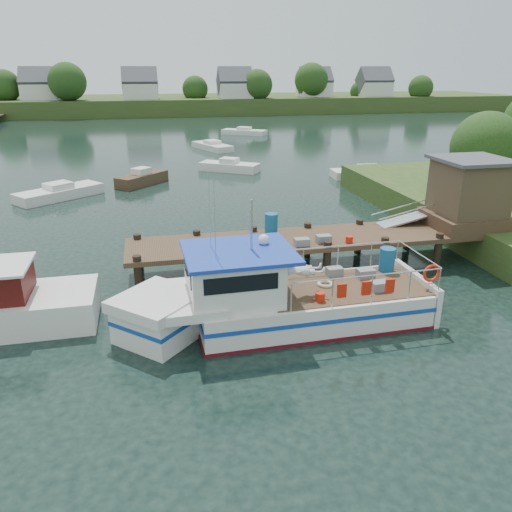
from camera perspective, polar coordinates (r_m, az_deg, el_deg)
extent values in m
plane|color=black|center=(21.38, 1.76, -1.67)|extent=(160.00, 160.00, 0.00)
cylinder|color=#332114|center=(32.14, 24.15, 7.03)|extent=(0.50, 0.50, 3.05)
sphere|color=#254418|center=(31.73, 24.80, 11.30)|extent=(3.90, 3.90, 3.90)
cube|color=#374C1F|center=(103.50, -10.06, 16.67)|extent=(140.00, 24.00, 3.00)
cylinder|color=#332114|center=(101.03, -26.56, 15.21)|extent=(0.60, 0.60, 4.20)
sphere|color=#254418|center=(100.89, -26.86, 16.95)|extent=(5.54, 5.54, 5.54)
cylinder|color=#332114|center=(95.11, -20.49, 16.01)|extent=(0.60, 0.60, 4.80)
sphere|color=#254418|center=(94.97, -20.77, 18.13)|extent=(6.34, 6.34, 6.34)
cylinder|color=#332114|center=(96.40, -13.55, 16.21)|extent=(0.60, 0.60, 3.00)
sphere|color=#254418|center=(96.27, -13.66, 17.53)|extent=(3.96, 3.96, 3.96)
cylinder|color=#332114|center=(98.86, -6.90, 16.89)|extent=(0.60, 0.60, 3.60)
sphere|color=#254418|center=(98.73, -6.97, 18.43)|extent=(4.75, 4.75, 4.75)
cylinder|color=#332114|center=(96.64, 0.15, 17.12)|extent=(0.60, 0.60, 4.20)
sphere|color=#254418|center=(96.49, 0.15, 18.96)|extent=(5.54, 5.54, 5.54)
cylinder|color=#332114|center=(101.47, 6.26, 17.35)|extent=(0.60, 0.60, 4.80)
sphere|color=#254418|center=(101.33, 6.34, 19.35)|extent=(6.34, 6.34, 6.34)
cylinder|color=#332114|center=(107.32, 11.72, 16.75)|extent=(0.60, 0.60, 3.00)
sphere|color=#254418|center=(107.21, 11.81, 17.93)|extent=(3.96, 3.96, 3.96)
cylinder|color=#332114|center=(108.67, 18.15, 16.39)|extent=(0.60, 0.60, 3.60)
sphere|color=#254418|center=(108.55, 18.31, 17.79)|extent=(4.75, 4.75, 4.75)
cube|color=silver|center=(98.75, -23.38, 16.71)|extent=(6.00, 5.00, 3.00)
cube|color=#47474C|center=(98.69, -23.54, 17.80)|extent=(6.20, 5.09, 5.09)
cube|color=silver|center=(96.25, -13.05, 17.74)|extent=(6.00, 5.00, 3.00)
cube|color=#47474C|center=(96.19, -13.15, 18.87)|extent=(6.20, 5.09, 5.09)
cube|color=silver|center=(96.74, -2.42, 18.24)|extent=(6.00, 5.00, 3.00)
cube|color=#47474C|center=(96.67, -2.44, 19.36)|extent=(6.20, 5.09, 5.09)
cube|color=silver|center=(102.66, 6.67, 18.26)|extent=(6.00, 5.00, 3.00)
cube|color=#47474C|center=(102.60, 6.71, 19.32)|extent=(6.20, 5.09, 5.09)
cube|color=silver|center=(106.20, 13.31, 17.95)|extent=(6.00, 5.00, 3.00)
cube|color=#47474C|center=(106.14, 13.40, 18.97)|extent=(6.20, 5.09, 5.09)
cube|color=#4A3523|center=(21.47, 6.98, 1.99)|extent=(16.00, 3.00, 0.20)
cylinder|color=black|center=(19.38, -13.26, -2.60)|extent=(0.32, 0.32, 1.90)
cylinder|color=black|center=(21.80, -13.25, 0.05)|extent=(0.32, 0.32, 1.90)
cylinder|color=black|center=(19.46, -5.89, -2.03)|extent=(0.32, 0.32, 1.90)
cylinder|color=black|center=(21.87, -6.70, 0.54)|extent=(0.32, 0.32, 1.90)
cylinder|color=black|center=(19.85, 1.29, -1.45)|extent=(0.32, 0.32, 1.90)
cylinder|color=black|center=(22.22, -0.29, 1.02)|extent=(0.32, 0.32, 1.90)
cylinder|color=black|center=(20.55, 8.08, -0.87)|extent=(0.32, 0.32, 1.90)
cylinder|color=black|center=(22.85, 5.86, 1.47)|extent=(0.32, 0.32, 1.90)
cylinder|color=black|center=(21.51, 14.34, -0.33)|extent=(0.32, 0.32, 1.90)
cylinder|color=black|center=(23.72, 11.62, 1.87)|extent=(0.32, 0.32, 1.90)
cylinder|color=black|center=(22.71, 20.01, 0.17)|extent=(0.32, 0.32, 1.90)
cylinder|color=black|center=(24.81, 16.92, 2.23)|extent=(0.32, 0.32, 1.90)
cylinder|color=black|center=(24.12, 25.06, 0.61)|extent=(0.32, 0.32, 1.90)
cylinder|color=black|center=(26.10, 21.74, 2.53)|extent=(0.32, 0.32, 1.90)
cube|color=#4A3523|center=(24.51, 22.72, 3.86)|extent=(3.20, 3.00, 0.60)
cube|color=#4C3B2A|center=(24.19, 23.18, 7.03)|extent=(2.60, 2.60, 2.40)
cube|color=#47474C|center=(23.95, 23.62, 10.04)|extent=(3.00, 3.00, 0.15)
cube|color=#A5A8AD|center=(24.05, 16.99, 4.15)|extent=(3.34, 0.90, 0.79)
cylinder|color=silver|center=(23.59, 17.57, 5.03)|extent=(3.34, 0.05, 0.76)
cylinder|color=silver|center=(24.26, 16.66, 5.55)|extent=(3.34, 0.05, 0.76)
cube|color=slate|center=(20.19, 5.25, 1.61)|extent=(0.60, 0.40, 0.30)
cube|color=slate|center=(20.68, 7.73, 1.97)|extent=(0.60, 0.40, 0.30)
cylinder|color=red|center=(20.77, 10.61, 1.86)|extent=(0.30, 0.30, 0.28)
cylinder|color=#135385|center=(21.63, 1.75, 3.78)|extent=(0.56, 0.56, 0.85)
cube|color=silver|center=(17.09, 6.15, -5.66)|extent=(7.64, 3.17, 1.16)
cube|color=silver|center=(16.24, -11.07, -7.43)|extent=(3.04, 3.04, 1.16)
cube|color=silver|center=(15.92, -11.25, -5.10)|extent=(3.32, 3.32, 0.35)
cube|color=silver|center=(15.98, -7.62, -4.88)|extent=(2.08, 2.92, 0.30)
cube|color=#133E99|center=(17.02, 6.17, -5.22)|extent=(7.74, 3.22, 0.14)
cube|color=#133E99|center=(16.18, -11.11, -6.97)|extent=(3.09, 3.09, 0.14)
cube|color=#570C16|center=(17.33, 6.09, -7.23)|extent=(7.74, 3.20, 0.14)
cube|color=#4A3523|center=(17.25, 10.04, -3.43)|extent=(5.51, 2.83, 0.04)
cube|color=silver|center=(18.65, 17.70, -3.89)|extent=(0.26, 3.04, 1.36)
cube|color=silver|center=(15.89, -2.65, -2.34)|extent=(2.88, 2.68, 1.52)
cube|color=black|center=(14.58, -1.68, -3.22)|extent=(2.22, 0.08, 0.51)
cube|color=black|center=(16.99, -3.51, 0.31)|extent=(2.22, 0.08, 0.51)
cube|color=black|center=(15.60, -7.82, -1.77)|extent=(0.07, 1.82, 0.51)
cube|color=#1C3CB0|center=(15.63, -1.97, 0.46)|extent=(3.49, 3.00, 0.12)
cylinder|color=silver|center=(15.43, -0.54, 3.57)|extent=(0.08, 0.08, 1.62)
cylinder|color=silver|center=(14.63, -4.74, 4.18)|extent=(0.02, 0.02, 2.43)
cylinder|color=silver|center=(15.59, -5.33, 5.21)|extent=(0.02, 0.02, 2.43)
sphere|color=silver|center=(16.12, 0.90, 1.88)|extent=(0.37, 0.37, 0.36)
cylinder|color=silver|center=(15.79, 12.72, -2.22)|extent=(5.05, 0.14, 0.04)
cylinder|color=silver|center=(18.15, 8.96, 1.10)|extent=(5.05, 0.14, 0.04)
cylinder|color=silver|center=(18.11, 18.13, 0.25)|extent=(0.10, 2.78, 0.04)
cylinder|color=silver|center=(15.11, 4.05, -4.79)|extent=(0.05, 0.05, 0.96)
cylinder|color=silver|center=(17.56, 1.36, -0.99)|extent=(0.05, 0.05, 0.96)
cylinder|color=silver|center=(15.53, 8.70, -4.27)|extent=(0.05, 0.05, 0.96)
cylinder|color=silver|center=(17.92, 5.43, -0.63)|extent=(0.05, 0.05, 0.96)
cylinder|color=silver|center=(16.04, 13.08, -3.74)|extent=(0.05, 0.05, 0.96)
cylinder|color=silver|center=(18.37, 9.31, -0.27)|extent=(0.05, 0.05, 0.96)
cylinder|color=silver|center=(16.64, 17.15, -3.24)|extent=(0.05, 0.05, 0.96)
cylinder|color=silver|center=(18.90, 13.00, 0.06)|extent=(0.05, 0.05, 0.96)
cylinder|color=silver|center=(17.18, 20.22, -2.84)|extent=(0.05, 0.05, 0.96)
cylinder|color=silver|center=(19.38, 15.82, 0.32)|extent=(0.05, 0.05, 0.96)
cube|color=slate|center=(17.10, 13.99, -3.34)|extent=(0.61, 0.42, 0.32)
cube|color=slate|center=(18.01, 12.41, -1.96)|extent=(0.61, 0.42, 0.32)
cube|color=slate|center=(17.95, 8.95, -1.78)|extent=(0.56, 0.39, 0.32)
cylinder|color=#135385|center=(18.69, 14.75, -0.42)|extent=(0.58, 0.58, 0.89)
cylinder|color=red|center=(16.00, 7.33, -4.67)|extent=(0.31, 0.31, 0.30)
torus|color=#BFB28C|center=(17.18, 7.92, -3.19)|extent=(0.58, 0.58, 0.12)
torus|color=red|center=(17.64, 19.43, -1.86)|extent=(0.63, 0.11, 0.63)
cube|color=red|center=(15.59, 9.78, -3.92)|extent=(0.28, 0.11, 0.45)
cube|color=red|center=(15.91, 12.47, -3.60)|extent=(0.28, 0.11, 0.45)
cube|color=red|center=(16.26, 15.05, -3.29)|extent=(0.28, 0.11, 0.45)
imported|color=silver|center=(16.04, 4.66, -1.66)|extent=(0.44, 0.65, 1.78)
cube|color=#4A3523|center=(38.38, -12.89, 8.55)|extent=(3.98, 4.13, 0.79)
cube|color=silver|center=(38.26, -12.97, 9.43)|extent=(1.57, 1.58, 0.51)
cube|color=silver|center=(66.81, -1.35, 13.97)|extent=(5.88, 4.79, 0.62)
cube|color=silver|center=(66.76, -1.36, 14.37)|extent=(2.10, 2.04, 0.40)
cube|color=silver|center=(35.86, -21.54, 6.69)|extent=(5.62, 5.01, 0.66)
cube|color=silver|center=(35.75, -21.65, 7.46)|extent=(2.08, 2.05, 0.42)
cube|color=silver|center=(42.50, -3.07, 10.12)|extent=(5.10, 4.14, 0.70)
cube|color=silver|center=(42.41, -3.08, 10.82)|extent=(1.82, 1.76, 0.45)
cube|color=silver|center=(41.13, 12.81, 9.21)|extent=(6.08, 2.41, 0.60)
cube|color=silver|center=(41.04, 12.86, 9.83)|extent=(1.76, 1.54, 0.38)
cube|color=silver|center=(54.41, -5.02, 12.36)|extent=(3.95, 6.04, 0.62)
cube|color=silver|center=(54.34, -5.04, 12.84)|extent=(1.87, 2.00, 0.40)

